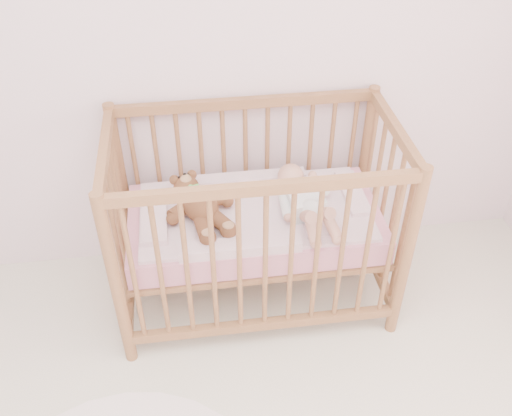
{
  "coord_description": "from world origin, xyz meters",
  "views": [
    {
      "loc": [
        0.08,
        -0.52,
        2.3
      ],
      "look_at": [
        0.37,
        1.55,
        0.62
      ],
      "focal_mm": 40.0,
      "sensor_mm": 36.0,
      "label": 1
    }
  ],
  "objects": [
    {
      "name": "baby",
      "position": [
        0.6,
        1.58,
        0.64
      ],
      "size": [
        0.38,
        0.64,
        0.14
      ],
      "primitive_type": null,
      "rotation": [
        0.0,
        0.0,
        0.17
      ],
      "color": "white",
      "rests_on": "blanket"
    },
    {
      "name": "mattress",
      "position": [
        0.37,
        1.6,
        0.49
      ],
      "size": [
        1.22,
        0.62,
        0.13
      ],
      "primitive_type": "cube",
      "color": "pink",
      "rests_on": "crib"
    },
    {
      "name": "crib",
      "position": [
        0.37,
        1.6,
        0.5
      ],
      "size": [
        1.36,
        0.76,
        1.0
      ],
      "primitive_type": null,
      "color": "olive",
      "rests_on": "floor"
    },
    {
      "name": "blanket",
      "position": [
        0.37,
        1.6,
        0.56
      ],
      "size": [
        1.1,
        0.58,
        0.06
      ],
      "primitive_type": null,
      "color": "#E8A0B1",
      "rests_on": "mattress"
    },
    {
      "name": "teddy_bear",
      "position": [
        0.11,
        1.58,
        0.65
      ],
      "size": [
        0.5,
        0.59,
        0.14
      ],
      "primitive_type": null,
      "rotation": [
        0.0,
        0.0,
        0.35
      ],
      "color": "brown",
      "rests_on": "blanket"
    },
    {
      "name": "wall_back",
      "position": [
        0.0,
        2.0,
        1.35
      ],
      "size": [
        4.0,
        0.02,
        2.7
      ],
      "primitive_type": "cube",
      "color": "silver",
      "rests_on": "floor"
    }
  ]
}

